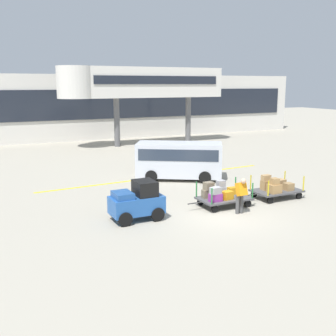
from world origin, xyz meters
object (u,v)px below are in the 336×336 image
baggage_handler (241,194)px  shuttle_van (179,158)px  baggage_cart_middle (276,188)px  baggage_cart_lead (221,195)px  baggage_tug (137,202)px  safety_cone_near (141,164)px

baggage_handler → shuttle_van: bearing=85.7°
baggage_handler → shuttle_van: 6.84m
baggage_cart_middle → baggage_handler: bearing=-156.5°
baggage_cart_lead → baggage_cart_middle: size_ratio=1.00×
baggage_handler → shuttle_van: size_ratio=0.31×
baggage_tug → shuttle_van: size_ratio=0.42×
baggage_cart_lead → baggage_handler: 1.30m
baggage_cart_middle → shuttle_van: 6.08m
baggage_cart_lead → safety_cone_near: bearing=90.9°
baggage_cart_lead → shuttle_van: shuttle_van is taller
baggage_tug → baggage_cart_lead: bearing=1.5°
baggage_handler → baggage_cart_lead: bearing=99.1°
baggage_cart_lead → shuttle_van: 5.66m
baggage_cart_lead → baggage_cart_middle: bearing=0.4°
baggage_handler → safety_cone_near: (-0.35, 10.71, -0.59)m
baggage_tug → safety_cone_near: size_ratio=3.86×
baggage_cart_middle → safety_cone_near: 10.00m
baggage_tug → baggage_cart_middle: bearing=1.0°
baggage_cart_lead → safety_cone_near: baggage_cart_lead is taller
shuttle_van → baggage_handler: bearing=-94.3°
baggage_cart_middle → baggage_handler: 3.19m
baggage_cart_lead → shuttle_van: size_ratio=0.59×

